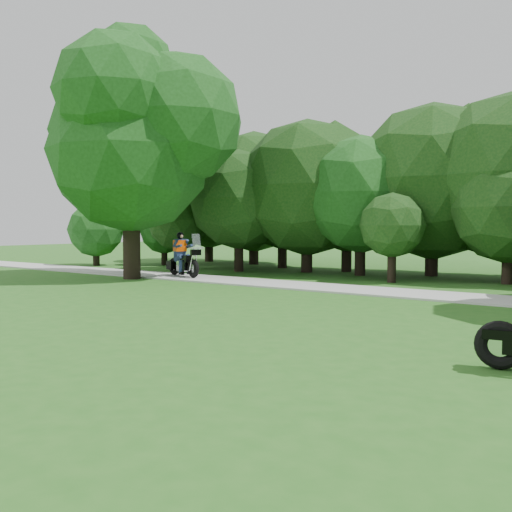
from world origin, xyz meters
The scene contains 5 objects.
ground centered at (0.00, 0.00, 0.00)m, with size 100.00×100.00×0.00m, color #245D1A.
walkway centered at (0.00, 8.00, 0.03)m, with size 60.00×2.20×0.06m, color #A5A59F.
tree_line centered at (0.25, 14.38, 3.65)m, with size 40.35×11.08×7.51m.
big_tree_west centered at (-10.54, 6.85, 5.76)m, with size 8.64×6.56×9.96m.
touring_motorcycle centered at (-9.29, 8.08, 0.71)m, with size 2.29×1.22×1.79m.
Camera 1 is at (6.81, -8.72, 2.11)m, focal length 40.00 mm.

